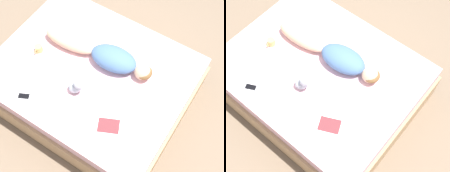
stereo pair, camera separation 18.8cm
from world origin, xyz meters
The scene contains 7 objects.
ground_plane centered at (0.00, 0.00, 0.00)m, with size 12.00×12.00×0.00m, color #7A6651.
bed centered at (0.00, 0.00, 0.28)m, with size 1.73×2.15×0.57m.
person centered at (-0.18, 0.02, 0.66)m, with size 0.36×1.32×0.20m.
open_magazine centered at (0.35, 0.47, 0.57)m, with size 0.56×0.47×0.01m.
coffee_mug centered at (0.11, -0.63, 0.61)m, with size 0.12×0.09×0.08m.
cell_phone centered at (0.65, -0.39, 0.58)m, with size 0.13×0.16×0.01m.
plush_toy centered at (0.29, 0.03, 0.67)m, with size 0.15×0.18×0.22m.
Camera 1 is at (1.43, 1.19, 3.41)m, focal length 50.00 mm.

